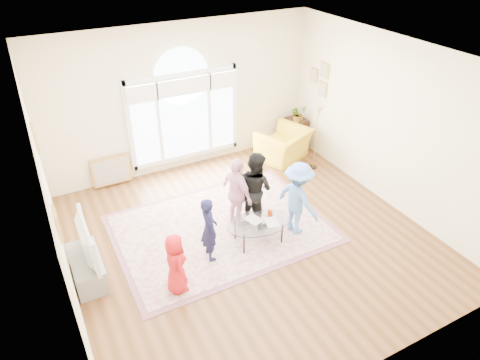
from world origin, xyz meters
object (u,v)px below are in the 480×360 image
television (81,242)px  coffee_table (259,223)px  area_rug (221,228)px  tv_console (87,268)px  armchair (284,145)px

television → coffee_table: television is taller
area_rug → tv_console: tv_console is taller
television → coffee_table: bearing=-9.5°
area_rug → armchair: 3.03m
area_rug → television: television is taller
coffee_table → armchair: size_ratio=1.06×
tv_console → coffee_table: (2.84, -0.47, 0.19)m
area_rug → tv_console: (-2.40, -0.16, 0.20)m
coffee_table → armchair: armchair is taller
tv_console → television: 0.53m
tv_console → coffee_table: coffee_table is taller
coffee_table → armchair: bearing=54.4°
armchair → tv_console: bearing=-1.2°
area_rug → armchair: (2.46, 1.73, 0.35)m
television → armchair: size_ratio=1.00×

